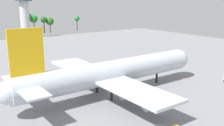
# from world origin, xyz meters

# --- Properties ---
(ground_plane) EXTENTS (243.25, 243.25, 0.00)m
(ground_plane) POSITION_xyz_m (0.00, 0.00, 0.00)
(ground_plane) COLOR gray
(cargo_airplane) EXTENTS (60.81, 48.80, 19.96)m
(cargo_airplane) POSITION_xyz_m (-0.12, 0.00, 6.29)
(cargo_airplane) COLOR silver
(cargo_airplane) RESTS_ON ground_plane
(safety_cone_nose) EXTENTS (0.42, 0.42, 0.60)m
(safety_cone_nose) POSITION_xyz_m (27.37, -2.79, 0.30)
(safety_cone_nose) COLOR orange
(safety_cone_nose) RESTS_ON ground_plane
(control_tower) EXTENTS (11.33, 11.33, 29.61)m
(control_tower) POSITION_xyz_m (16.00, 122.09, 18.54)
(control_tower) COLOR silver
(control_tower) RESTS_ON ground_plane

